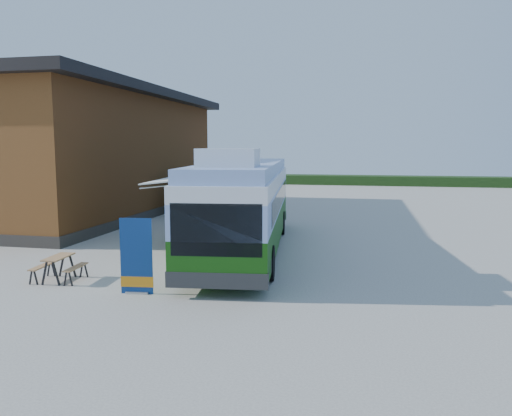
% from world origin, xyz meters
% --- Properties ---
extents(ground, '(100.00, 100.00, 0.00)m').
position_xyz_m(ground, '(0.00, 0.00, 0.00)').
color(ground, '#BCB7AD').
rests_on(ground, ground).
extents(barn, '(9.60, 21.20, 7.50)m').
position_xyz_m(barn, '(-10.50, 10.00, 3.59)').
color(barn, brown).
rests_on(barn, ground).
extents(hedge, '(40.00, 3.00, 1.00)m').
position_xyz_m(hedge, '(8.00, 38.00, 0.50)').
color(hedge, '#264419').
rests_on(hedge, ground).
extents(bus, '(4.28, 13.44, 4.06)m').
position_xyz_m(bus, '(0.94, 1.21, 1.94)').
color(bus, '#215E0F').
rests_on(bus, ground).
extents(awning, '(3.25, 4.71, 0.53)m').
position_xyz_m(awning, '(-1.26, 1.36, 2.96)').
color(awning, white).
rests_on(awning, ground).
extents(banner, '(0.93, 0.25, 2.15)m').
position_xyz_m(banner, '(-0.69, -5.08, 0.88)').
color(banner, navy).
rests_on(banner, ground).
extents(picnic_table, '(1.45, 1.31, 0.77)m').
position_xyz_m(picnic_table, '(-3.64, -4.33, 0.58)').
color(picnic_table, '#B27D54').
rests_on(picnic_table, ground).
extents(person_a, '(0.78, 0.69, 1.80)m').
position_xyz_m(person_a, '(-2.44, 5.36, 0.90)').
color(person_a, '#999999').
rests_on(person_a, ground).
extents(person_b, '(1.03, 1.03, 1.68)m').
position_xyz_m(person_b, '(0.73, 1.99, 0.84)').
color(person_b, '#999999').
rests_on(person_b, ground).
extents(slurry_tanker, '(3.18, 6.24, 2.39)m').
position_xyz_m(slurry_tanker, '(-4.11, 12.80, 1.38)').
color(slurry_tanker, '#1B8317').
rests_on(slurry_tanker, ground).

